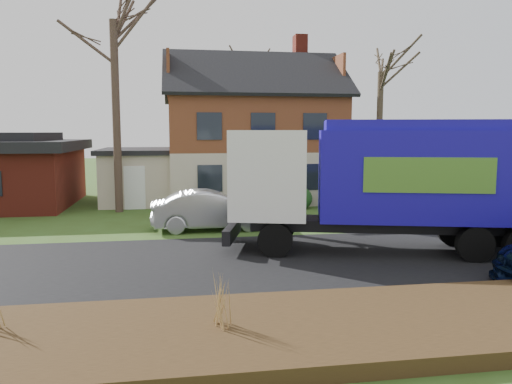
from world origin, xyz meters
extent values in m
plane|color=#364F1A|center=(0.00, 0.00, 0.00)|extent=(120.00, 120.00, 0.00)
cube|color=black|center=(0.00, 0.00, 0.01)|extent=(80.00, 7.00, 0.02)
cube|color=black|center=(0.00, -5.30, 0.15)|extent=(80.00, 3.50, 0.30)
cube|color=beige|center=(2.00, 14.00, 1.35)|extent=(9.00, 7.50, 2.70)
cube|color=#573118|center=(2.00, 14.00, 4.10)|extent=(9.00, 7.50, 2.80)
cube|color=maroon|center=(5.00, 15.00, 8.46)|extent=(0.70, 0.90, 1.60)
cube|color=beige|center=(-4.20, 13.50, 1.30)|extent=(3.50, 5.50, 2.60)
cube|color=black|center=(-4.20, 13.50, 2.72)|extent=(3.90, 5.90, 0.24)
cylinder|color=black|center=(0.67, 0.56, 0.52)|extent=(1.10, 0.61, 1.05)
cylinder|color=black|center=(1.22, 2.60, 0.52)|extent=(1.10, 0.61, 1.05)
cylinder|color=black|center=(6.22, -0.94, 0.52)|extent=(1.10, 0.61, 1.05)
cylinder|color=black|center=(6.77, 1.11, 0.52)|extent=(1.10, 0.61, 1.05)
cylinder|color=black|center=(8.03, 0.77, 0.52)|extent=(1.10, 0.61, 1.05)
cube|color=black|center=(4.35, 0.66, 0.86)|extent=(8.68, 3.42, 0.35)
cube|color=white|center=(0.70, 1.64, 2.42)|extent=(2.89, 3.04, 2.72)
cube|color=black|center=(-0.37, 1.93, 2.57)|extent=(0.65, 2.16, 0.91)
cube|color=black|center=(-0.46, 1.96, 0.55)|extent=(0.90, 2.50, 0.45)
cube|color=#180C9B|center=(5.28, 0.41, 2.42)|extent=(6.79, 4.08, 2.72)
cube|color=#180C9B|center=(5.28, 0.41, 3.93)|extent=(6.42, 3.71, 0.30)
cube|color=#4B802A|center=(4.80, -0.78, 2.52)|extent=(3.51, 0.98, 1.01)
cube|color=#4B802A|center=(5.46, 1.69, 2.52)|extent=(3.51, 0.98, 1.01)
imported|color=#9D9FA4|center=(-0.90, 5.07, 0.76)|extent=(4.64, 1.75, 1.51)
cylinder|color=#443329|center=(-4.88, 10.07, 4.37)|extent=(0.36, 0.36, 8.75)
cylinder|color=#443729|center=(7.84, 9.94, 3.33)|extent=(0.30, 0.30, 6.67)
cylinder|color=#3E2E25|center=(3.12, 22.63, 3.81)|extent=(0.29, 0.29, 7.62)
cone|color=#9F8246|center=(-5.29, -4.81, 0.71)|extent=(0.04, 0.04, 0.82)
cone|color=#A78149|center=(-1.52, -5.27, 0.79)|extent=(0.04, 0.04, 0.98)
cone|color=#A78149|center=(-1.68, -5.27, 0.79)|extent=(0.04, 0.04, 0.98)
cone|color=#A78149|center=(-1.37, -5.27, 0.79)|extent=(0.04, 0.04, 0.98)
cone|color=#A78149|center=(-1.52, -5.14, 0.79)|extent=(0.04, 0.04, 0.98)
cone|color=#A78149|center=(-1.52, -5.39, 0.79)|extent=(0.04, 0.04, 0.98)
camera|label=1|loc=(-2.23, -13.78, 3.73)|focal=35.00mm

